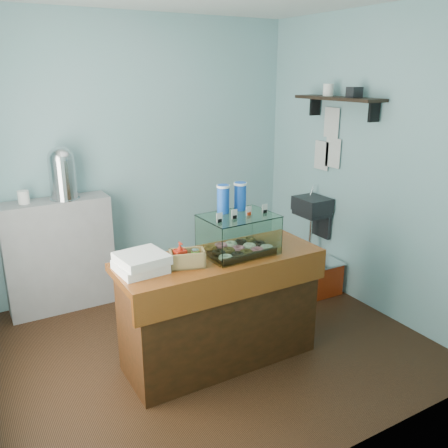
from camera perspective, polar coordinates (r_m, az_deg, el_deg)
ground at (r=4.22m, az=-2.21°, el=-14.21°), size 3.50×3.50×0.00m
room_shell at (r=3.64m, az=-2.23°, el=9.38°), size 3.54×3.04×2.82m
counter at (r=3.80m, az=-0.48°, el=-10.13°), size 1.60×0.60×0.90m
back_shelf at (r=4.86m, az=-19.21°, el=-3.54°), size 1.00×0.32×1.10m
display_case at (r=3.66m, az=1.56°, el=-0.89°), size 0.57×0.43×0.52m
condiment_crate at (r=3.42m, az=-4.61°, el=-4.05°), size 0.28×0.22×0.19m
pastry_boxes at (r=3.39m, az=-9.95°, el=-4.58°), size 0.36×0.36×0.13m
coffee_urn at (r=4.64m, az=-18.90°, el=5.97°), size 0.27×0.27×0.50m
red_cooler at (r=5.11m, az=11.50°, el=-6.31°), size 0.41×0.32×0.36m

